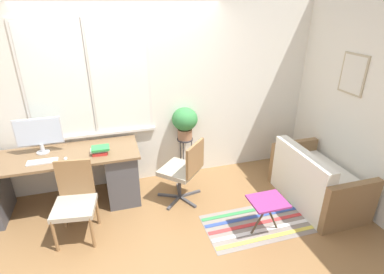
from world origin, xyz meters
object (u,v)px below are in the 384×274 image
desk_chair_wooden (75,200)px  couch_loveseat (315,183)px  potted_plant (185,121)px  folding_stool (268,203)px  mouse (66,159)px  plant_stand (185,144)px  book_stack (100,150)px  office_chair_swivel (184,169)px  keyboard (42,162)px  monitor (39,134)px

desk_chair_wooden → couch_loveseat: desk_chair_wooden is taller
desk_chair_wooden → couch_loveseat: bearing=3.4°
potted_plant → folding_stool: (0.57, -1.47, -0.52)m
mouse → potted_plant: (1.61, 0.44, 0.14)m
plant_stand → book_stack: bearing=-162.2°
couch_loveseat → folding_stool: 1.00m
office_chair_swivel → potted_plant: size_ratio=1.85×
keyboard → folding_stool: (2.44, -1.04, -0.37)m
keyboard → mouse: 0.26m
plant_stand → potted_plant: (0.00, 0.00, 0.37)m
keyboard → office_chair_swivel: (1.69, -0.17, -0.30)m
keyboard → desk_chair_wooden: desk_chair_wooden is taller
monitor → plant_stand: size_ratio=0.85×
plant_stand → folding_stool: 1.59m
keyboard → mouse: (0.26, -0.01, 0.01)m
book_stack → plant_stand: book_stack is taller
keyboard → desk_chair_wooden: 0.64m
potted_plant → folding_stool: bearing=-68.8°
desk_chair_wooden → couch_loveseat: 3.05m
keyboard → desk_chair_wooden: bearing=-52.5°
folding_stool → desk_chair_wooden: bearing=164.0°
office_chair_swivel → folding_stool: (0.75, -0.88, -0.07)m
plant_stand → desk_chair_wooden: bearing=-150.3°
office_chair_swivel → couch_loveseat: (1.68, -0.52, -0.19)m
plant_stand → potted_plant: size_ratio=1.32×
monitor → desk_chair_wooden: monitor is taller
book_stack → office_chair_swivel: bearing=-11.5°
desk_chair_wooden → potted_plant: size_ratio=1.85×
couch_loveseat → plant_stand: bearing=53.4°
keyboard → folding_stool: bearing=-23.2°
keyboard → potted_plant: potted_plant is taller
keyboard → book_stack: size_ratio=1.49×
potted_plant → couch_loveseat: bearing=-36.6°
book_stack → folding_stool: book_stack is taller
mouse → plant_stand: size_ratio=0.11×
plant_stand → couch_loveseat: bearing=-36.6°
monitor → mouse: size_ratio=7.96×
office_chair_swivel → plant_stand: office_chair_swivel is taller
desk_chair_wooden → folding_stool: size_ratio=1.98×
book_stack → folding_stool: (1.78, -1.09, -0.41)m
desk_chair_wooden → mouse: bearing=108.5°
book_stack → couch_loveseat: (2.71, -0.73, -0.52)m
book_stack → desk_chair_wooden: desk_chair_wooden is taller
keyboard → couch_loveseat: (3.37, -0.69, -0.49)m
plant_stand → folding_stool: bearing=-68.8°
office_chair_swivel → couch_loveseat: bearing=117.2°
couch_loveseat → keyboard: bearing=78.5°
monitor → potted_plant: 1.90m
desk_chair_wooden → potted_plant: (1.53, 0.87, 0.45)m
book_stack → mouse: bearing=-172.1°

